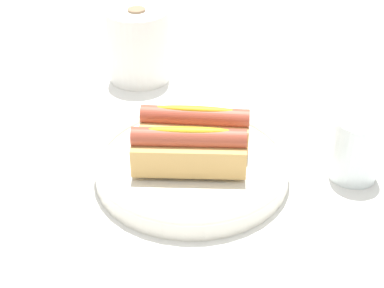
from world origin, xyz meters
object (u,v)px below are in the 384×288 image
(hotdog_front, at_px, (189,150))
(water_glass, at_px, (355,152))
(serving_bowl, at_px, (192,165))
(paper_towel_roll, at_px, (139,46))
(hotdog_back, at_px, (195,129))

(hotdog_front, xyz_separation_m, water_glass, (0.23, 0.00, -0.02))
(serving_bowl, xyz_separation_m, paper_towel_roll, (-0.06, 0.31, 0.05))
(serving_bowl, xyz_separation_m, hotdog_front, (-0.01, -0.03, 0.04))
(hotdog_front, bearing_deg, hotdog_back, 74.75)
(hotdog_back, relative_size, paper_towel_roll, 1.17)
(serving_bowl, distance_m, hotdog_front, 0.05)
(serving_bowl, height_order, paper_towel_roll, paper_towel_roll)
(serving_bowl, height_order, water_glass, water_glass)
(water_glass, relative_size, paper_towel_roll, 0.67)
(hotdog_front, height_order, hotdog_back, same)
(hotdog_back, height_order, paper_towel_roll, paper_towel_roll)
(hotdog_back, bearing_deg, serving_bowl, -105.25)
(hotdog_back, xyz_separation_m, water_glass, (0.22, -0.05, -0.02))
(hotdog_front, relative_size, hotdog_back, 0.99)
(hotdog_front, xyz_separation_m, paper_towel_roll, (-0.05, 0.34, 0.00))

